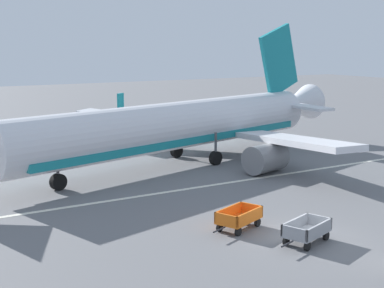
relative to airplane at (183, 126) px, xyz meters
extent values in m
plane|color=slate|center=(-3.82, -18.18, -3.05)|extent=(220.00, 220.00, 0.00)
cube|color=silver|center=(-3.82, -7.09, -3.05)|extent=(120.00, 0.36, 0.01)
cylinder|color=silver|center=(-1.00, -0.26, 0.10)|extent=(29.95, 11.27, 3.70)
cube|color=teal|center=(-1.00, -0.26, -0.92)|extent=(27.00, 10.32, 0.56)
cone|color=silver|center=(15.58, 4.13, 0.60)|extent=(5.25, 4.55, 3.52)
cube|color=silver|center=(5.13, -7.28, -0.57)|extent=(4.20, 13.22, 1.35)
cylinder|color=gray|center=(3.54, -6.08, -1.92)|extent=(3.63, 2.85, 2.10)
cube|color=silver|center=(0.85, 8.86, -0.57)|extent=(9.88, 11.96, 1.35)
cube|color=teal|center=(1.72, 15.82, 0.38)|extent=(1.00, 0.82, 1.90)
cylinder|color=gray|center=(0.06, 7.04, -1.92)|extent=(3.63, 2.85, 2.10)
cube|color=teal|center=(12.34, 3.27, 4.85)|extent=(5.87, 1.88, 6.88)
cube|color=silver|center=(13.36, 0.23, 0.70)|extent=(2.08, 5.29, 0.24)
cube|color=silver|center=(11.71, 6.42, 0.70)|extent=(4.33, 5.34, 0.24)
cylinder|color=#4C4C51|center=(-11.15, -2.96, -1.48)|extent=(0.20, 0.20, 2.04)
cylinder|color=black|center=(-11.15, -2.96, -2.50)|extent=(1.18, 0.72, 1.10)
cylinder|color=#4C4C51|center=(1.98, -1.75, -1.48)|extent=(0.20, 0.20, 2.04)
cylinder|color=black|center=(1.98, -1.75, -2.50)|extent=(1.18, 0.72, 1.10)
cylinder|color=#4C4C51|center=(0.86, 2.50, -1.48)|extent=(0.20, 0.20, 2.04)
cylinder|color=black|center=(0.86, 2.50, -2.50)|extent=(1.18, 0.72, 1.10)
cube|color=gray|center=(-4.07, -18.84, -2.57)|extent=(2.82, 2.13, 0.08)
cube|color=gray|center=(-3.85, -19.45, -2.26)|extent=(2.40, 0.90, 0.55)
cube|color=gray|center=(-4.28, -18.22, -2.26)|extent=(2.40, 0.90, 0.55)
cube|color=gray|center=(-5.20, -19.23, -2.26)|extent=(0.55, 1.36, 0.55)
cube|color=gray|center=(-2.93, -18.45, -2.26)|extent=(0.55, 1.36, 0.55)
cylinder|color=#2D2D33|center=(-5.77, -19.42, -2.61)|extent=(0.97, 0.40, 0.08)
cylinder|color=black|center=(-4.77, -19.67, -2.83)|extent=(0.47, 0.29, 0.44)
cylinder|color=black|center=(-5.13, -18.61, -2.83)|extent=(0.47, 0.29, 0.44)
cylinder|color=black|center=(-3.00, -19.06, -2.83)|extent=(0.47, 0.29, 0.44)
cylinder|color=black|center=(-3.36, -18.00, -2.83)|extent=(0.47, 0.29, 0.44)
cube|color=orange|center=(-5.64, -15.48, -2.57)|extent=(2.84, 2.23, 0.08)
cube|color=orange|center=(-5.40, -16.08, -2.26)|extent=(2.36, 1.02, 0.55)
cube|color=orange|center=(-5.89, -14.87, -2.26)|extent=(2.36, 1.02, 0.55)
cube|color=orange|center=(-6.76, -15.92, -2.26)|extent=(0.61, 1.34, 0.55)
cube|color=orange|center=(-4.53, -15.03, -2.26)|extent=(0.61, 1.34, 0.55)
cylinder|color=#2D2D33|center=(-7.32, -16.14, -2.61)|extent=(0.96, 0.45, 0.08)
cylinder|color=black|center=(-6.31, -16.34, -2.83)|extent=(0.47, 0.31, 0.44)
cylinder|color=black|center=(-6.72, -15.30, -2.83)|extent=(0.47, 0.31, 0.44)
cylinder|color=black|center=(-4.57, -15.65, -2.83)|extent=(0.47, 0.31, 0.44)
cylinder|color=black|center=(-4.98, -14.61, -2.83)|extent=(0.47, 0.31, 0.44)
camera|label=1|loc=(-22.25, -38.28, 6.42)|focal=52.98mm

